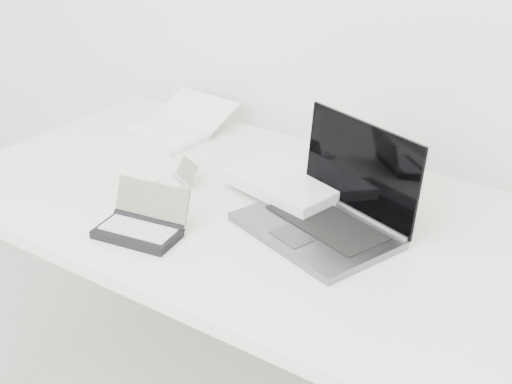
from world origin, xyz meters
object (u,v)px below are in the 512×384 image
Objects in this scene: desk at (277,231)px; netbook_open_white at (171,129)px; laptop_large at (312,200)px; palmtop_charcoal at (142,225)px.

netbook_open_white is (-0.50, 0.21, 0.06)m from desk.
laptop_large is 2.54× the size of palmtop_charcoal.
laptop_large is at bearing 38.72° from palmtop_charcoal.
laptop_large is at bearing -12.94° from netbook_open_white.
laptop_large reaches higher than palmtop_charcoal.
laptop_large is 0.38m from palmtop_charcoal.
netbook_open_white is at bearing 114.96° from palmtop_charcoal.
palmtop_charcoal is (-0.25, -0.28, -0.02)m from laptop_large.
laptop_large is 1.62× the size of netbook_open_white.
palmtop_charcoal is at bearing -127.61° from desk.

